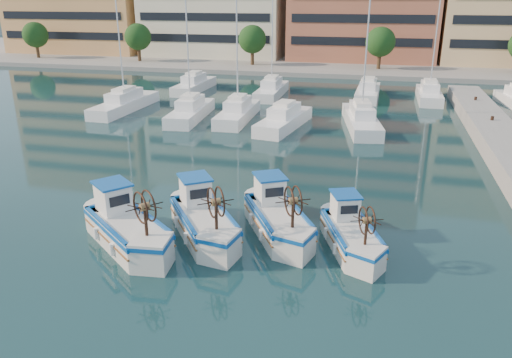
# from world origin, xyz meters

# --- Properties ---
(ground) EXTENTS (300.00, 300.00, 0.00)m
(ground) POSITION_xyz_m (0.00, 0.00, 0.00)
(ground) COLOR #183D40
(ground) RESTS_ON ground
(yacht_marina) EXTENTS (38.80, 23.10, 11.50)m
(yacht_marina) POSITION_xyz_m (-3.58, 27.97, 0.53)
(yacht_marina) COLOR white
(yacht_marina) RESTS_ON ground
(fishing_boat_a) EXTENTS (5.03, 4.63, 3.15)m
(fishing_boat_a) POSITION_xyz_m (-5.57, -1.07, 0.87)
(fishing_boat_a) COLOR silver
(fishing_boat_a) RESTS_ON ground
(fishing_boat_b) EXTENTS (4.34, 4.97, 3.06)m
(fishing_boat_b) POSITION_xyz_m (-2.65, 0.54, 0.84)
(fishing_boat_b) COLOR silver
(fishing_boat_b) RESTS_ON ground
(fishing_boat_c) EXTENTS (3.97, 4.97, 3.01)m
(fishing_boat_c) POSITION_xyz_m (0.49, 1.58, 0.83)
(fishing_boat_c) COLOR silver
(fishing_boat_c) RESTS_ON ground
(fishing_boat_d) EXTENTS (3.05, 4.39, 2.65)m
(fishing_boat_d) POSITION_xyz_m (3.81, 0.96, 0.73)
(fishing_boat_d) COLOR silver
(fishing_boat_d) RESTS_ON ground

